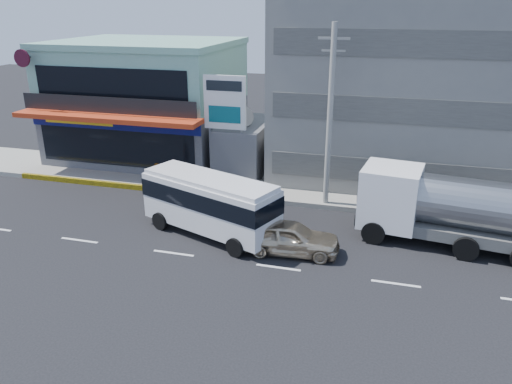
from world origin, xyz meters
TOP-DOWN VIEW (x-y plane):
  - ground at (0.00, 0.00)m, footprint 120.00×120.00m
  - sidewalk at (5.00, 9.50)m, footprint 70.00×5.00m
  - shop_building at (-8.00, 13.95)m, footprint 12.40×11.70m
  - concrete_building at (10.00, 15.00)m, footprint 16.00×12.00m
  - gap_structure at (0.00, 12.00)m, footprint 3.00×6.00m
  - satellite_dish at (0.00, 11.00)m, footprint 1.50×1.50m
  - billboard at (-0.50, 9.20)m, footprint 2.60×0.18m
  - utility_pole_near at (6.00, 7.40)m, footprint 1.60×0.30m
  - minibus at (0.97, 2.42)m, footprint 7.55×4.72m
  - sedan at (5.16, 1.50)m, footprint 4.74×2.22m
  - tanker_truck at (12.19, 4.35)m, footprint 9.22×3.92m
  - motorcycle_rider at (-4.00, 6.80)m, footprint 1.62×1.05m

SIDE VIEW (x-z plane):
  - ground at x=0.00m, z-range 0.00..0.00m
  - sidewalk at x=5.00m, z-range 0.00..0.30m
  - motorcycle_rider at x=-4.00m, z-range -0.33..1.63m
  - sedan at x=5.16m, z-range 0.00..1.57m
  - gap_structure at x=0.00m, z-range 0.00..3.50m
  - minibus at x=0.97m, z-range 0.29..3.30m
  - tanker_truck at x=12.19m, z-range 0.13..3.65m
  - satellite_dish at x=0.00m, z-range 3.50..3.65m
  - shop_building at x=-8.00m, z-range 0.00..8.00m
  - billboard at x=-0.50m, z-range 1.48..8.38m
  - utility_pole_near at x=6.00m, z-range 0.15..10.15m
  - concrete_building at x=10.00m, z-range 0.00..14.00m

